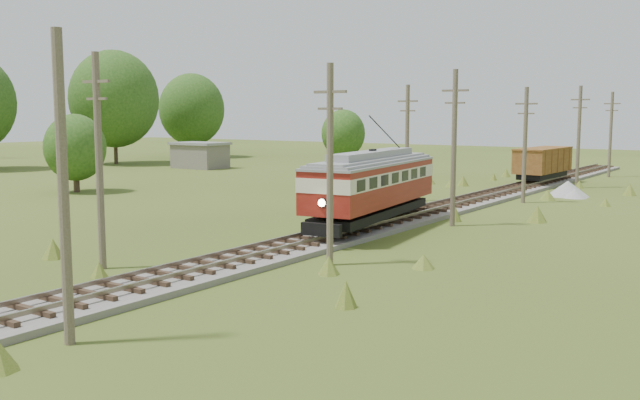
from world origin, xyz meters
The scene contains 17 objects.
railbed_main centered at (0.00, 34.00, 0.19)m, with size 3.60×96.00×0.57m.
streetcar centered at (0.00, 27.25, 2.70)m, with size 4.65×12.91×5.85m.
gondola centered at (0.00, 58.21, 2.09)m, with size 3.04×8.62×2.83m.
gravel_pile centered at (4.64, 49.99, 0.57)m, with size 3.37×3.58×1.23m.
utility_pole_r_1 centered at (3.10, 5.00, 4.40)m, with size 0.30×0.30×8.80m.
utility_pole_r_2 centered at (3.30, 18.00, 4.42)m, with size 1.60×0.30×8.60m.
utility_pole_r_3 centered at (3.20, 31.00, 4.63)m, with size 1.60×0.30×9.00m.
utility_pole_r_4 centered at (3.00, 44.00, 4.32)m, with size 1.60×0.30×8.40m.
utility_pole_r_5 centered at (3.40, 57.00, 4.58)m, with size 1.60×0.30×8.90m.
utility_pole_r_6 centered at (3.20, 70.00, 4.47)m, with size 1.60×0.30×8.70m.
utility_pole_l_a centered at (-4.20, 12.00, 4.63)m, with size 1.60×0.30×9.00m.
utility_pole_l_b centered at (-4.50, 40.00, 4.42)m, with size 1.60×0.30×8.60m.
tree_left_4 centered at (-54.00, 54.00, 8.37)m, with size 11.34×11.34×14.61m.
tree_left_5 centered at (-56.00, 70.00, 7.12)m, with size 9.66×9.66×12.44m.
tree_mid_a centered at (-28.00, 68.00, 4.02)m, with size 5.46×5.46×7.03m.
tree_mid_c centered at (-30.00, 30.00, 3.71)m, with size 5.04×5.04×6.49m.
shed centered at (-40.00, 55.00, 1.57)m, with size 6.40×4.40×3.10m.
Camera 1 is at (20.01, -7.10, 6.49)m, focal length 40.00 mm.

